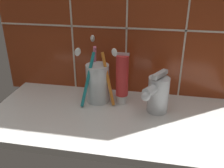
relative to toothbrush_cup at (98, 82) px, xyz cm
name	(u,v)px	position (x,y,z in cm)	size (l,w,h in cm)	color
sink_counter	(111,118)	(5.50, -7.59, -7.14)	(67.37, 32.23, 2.00)	silver
tile_wall_backsplash	(122,2)	(5.50, 8.77, 21.44)	(77.37, 1.72, 59.13)	#933819
toothbrush_cup	(98,82)	(0.00, 0.00, 0.00)	(11.77, 14.36, 18.63)	silver
toothpaste_tube	(122,79)	(7.27, 0.02, 1.59)	(3.77, 3.59, 15.52)	white
sink_faucet	(157,94)	(17.43, -3.22, -0.59)	(7.20, 9.60, 11.66)	silver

